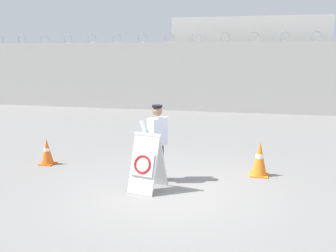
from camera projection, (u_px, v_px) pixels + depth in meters
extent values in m
plane|color=gray|center=(175.00, 192.00, 7.66)|extent=(90.00, 90.00, 0.00)
cube|color=beige|center=(224.00, 77.00, 18.01)|extent=(36.00, 0.30, 3.34)
torus|color=gray|center=(0.00, 40.00, 20.37)|extent=(0.47, 0.03, 0.47)
torus|color=gray|center=(22.00, 39.00, 20.07)|extent=(0.47, 0.03, 0.47)
torus|color=gray|center=(44.00, 39.00, 19.77)|extent=(0.47, 0.03, 0.47)
torus|color=gray|center=(68.00, 39.00, 19.46)|extent=(0.47, 0.03, 0.47)
torus|color=gray|center=(92.00, 39.00, 19.16)|extent=(0.47, 0.03, 0.47)
torus|color=gray|center=(117.00, 38.00, 18.86)|extent=(0.47, 0.03, 0.47)
torus|color=gray|center=(142.00, 38.00, 18.56)|extent=(0.47, 0.03, 0.47)
torus|color=gray|center=(169.00, 38.00, 18.25)|extent=(0.47, 0.03, 0.47)
torus|color=gray|center=(196.00, 38.00, 17.95)|extent=(0.47, 0.03, 0.47)
torus|color=gray|center=(225.00, 37.00, 17.65)|extent=(0.47, 0.03, 0.47)
torus|color=gray|center=(254.00, 37.00, 17.35)|extent=(0.47, 0.03, 0.47)
torus|color=gray|center=(285.00, 37.00, 17.04)|extent=(0.47, 0.03, 0.47)
torus|color=gray|center=(316.00, 36.00, 16.74)|extent=(0.47, 0.03, 0.47)
cube|color=silver|center=(249.00, 62.00, 22.27)|extent=(8.06, 6.22, 4.68)
cube|color=white|center=(144.00, 165.00, 7.55)|extent=(0.64, 0.51, 1.15)
cube|color=white|center=(152.00, 160.00, 7.88)|extent=(0.64, 0.51, 1.15)
cube|color=white|center=(148.00, 135.00, 7.60)|extent=(0.60, 0.19, 0.05)
cube|color=white|center=(143.00, 164.00, 7.51)|extent=(0.50, 0.26, 0.46)
torus|color=red|center=(142.00, 164.00, 7.50)|extent=(0.41, 0.24, 0.38)
cylinder|color=#232838|center=(160.00, 162.00, 8.37)|extent=(0.15, 0.15, 0.80)
cylinder|color=#232838|center=(155.00, 164.00, 8.24)|extent=(0.15, 0.15, 0.80)
cube|color=silver|center=(157.00, 132.00, 8.17)|extent=(0.41, 0.47, 0.61)
sphere|color=#936B4C|center=(157.00, 111.00, 8.08)|extent=(0.22, 0.22, 0.22)
cylinder|color=silver|center=(166.00, 130.00, 8.35)|extent=(0.09, 0.09, 0.58)
cylinder|color=silver|center=(145.00, 133.00, 8.06)|extent=(0.33, 0.25, 0.57)
cylinder|color=black|center=(157.00, 106.00, 8.06)|extent=(0.23, 0.23, 0.05)
cube|color=orange|center=(48.00, 164.00, 9.58)|extent=(0.36, 0.36, 0.03)
cone|color=orange|center=(47.00, 151.00, 9.52)|extent=(0.30, 0.30, 0.64)
cylinder|color=white|center=(47.00, 150.00, 9.51)|extent=(0.15, 0.15, 0.09)
cube|color=orange|center=(259.00, 175.00, 8.69)|extent=(0.41, 0.41, 0.03)
cone|color=orange|center=(260.00, 158.00, 8.61)|extent=(0.35, 0.35, 0.78)
cylinder|color=white|center=(260.00, 156.00, 8.60)|extent=(0.18, 0.18, 0.11)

